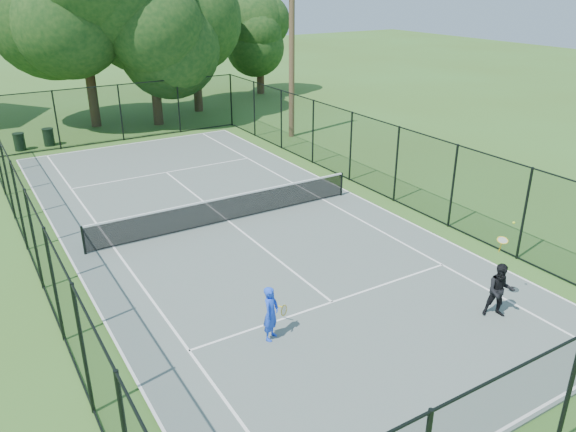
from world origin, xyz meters
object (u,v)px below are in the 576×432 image
trash_bin_right (49,137)px  utility_pole (292,60)px  trash_bin_left (19,142)px  player_blue (271,313)px  tennis_net (228,208)px  player_black (500,290)px

trash_bin_right → utility_pole: (11.83, -4.98, 3.63)m
trash_bin_left → player_blue: bearing=-82.2°
tennis_net → player_blue: player_blue is taller
trash_bin_right → player_black: bearing=-73.4°
utility_pole → tennis_net: bearing=-132.4°
trash_bin_left → player_black: bearing=-70.1°
tennis_net → player_black: 9.69m
tennis_net → player_blue: bearing=-107.5°
trash_bin_right → player_black: (6.88, -23.11, 0.34)m
tennis_net → trash_bin_left: size_ratio=11.32×
trash_bin_left → utility_pole: utility_pole is taller
player_black → utility_pole: bearing=74.7°
tennis_net → player_black: bearing=-70.4°
utility_pole → player_blue: size_ratio=5.76×
trash_bin_left → player_blue: size_ratio=0.64×
trash_bin_left → utility_pole: bearing=-20.0°
player_black → player_blue: bearing=158.3°
player_black → trash_bin_left: bearing=109.9°
tennis_net → trash_bin_right: tennis_net is taller
utility_pole → player_blue: bearing=-123.1°
utility_pole → player_blue: 19.34m
player_blue → utility_pole: bearing=56.9°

